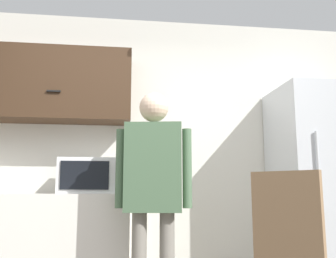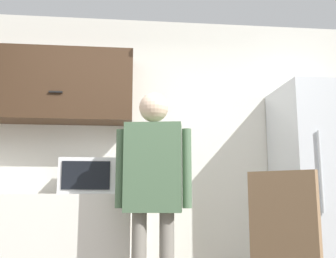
% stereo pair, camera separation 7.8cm
% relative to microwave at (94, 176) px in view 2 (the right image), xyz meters
% --- Properties ---
extents(back_wall, '(6.00, 0.06, 2.70)m').
position_rel_microwave_xyz_m(back_wall, '(0.43, 0.35, 0.27)').
color(back_wall, silver).
rests_on(back_wall, ground_plane).
extents(counter, '(2.10, 0.60, 0.93)m').
position_rel_microwave_xyz_m(counter, '(-0.73, 0.02, -0.61)').
color(counter, silver).
rests_on(counter, ground_plane).
extents(upper_cabinets, '(2.10, 0.36, 0.68)m').
position_rel_microwave_xyz_m(upper_cabinets, '(-0.73, 0.15, 0.85)').
color(upper_cabinets, '#3D2819').
extents(microwave, '(0.56, 0.39, 0.30)m').
position_rel_microwave_xyz_m(microwave, '(0.00, 0.00, 0.00)').
color(microwave, white).
rests_on(microwave, counter).
extents(person, '(0.57, 0.29, 1.70)m').
position_rel_microwave_xyz_m(person, '(0.48, -0.52, -0.04)').
color(person, gray).
rests_on(person, ground_plane).
extents(refrigerator, '(0.73, 0.75, 1.91)m').
position_rel_microwave_xyz_m(refrigerator, '(2.06, -0.04, -0.12)').
color(refrigerator, silver).
rests_on(refrigerator, ground_plane).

